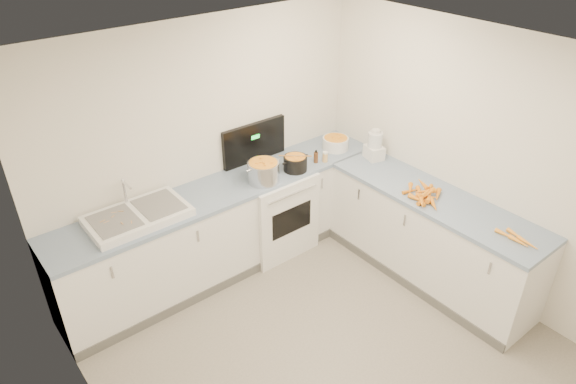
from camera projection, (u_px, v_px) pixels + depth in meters
floor at (342, 362)px, 4.32m from camera, size 3.50×4.00×0.00m
ceiling at (365, 74)px, 3.03m from camera, size 3.50×4.00×0.00m
wall_back at (207, 147)px, 5.01m from camera, size 3.50×0.00×2.50m
wall_left at (118, 367)px, 2.74m from camera, size 0.00×4.00×2.50m
wall_right at (490, 170)px, 4.61m from camera, size 0.00×4.00×2.50m
counter_back at (228, 226)px, 5.21m from camera, size 3.50×0.62×0.94m
counter_right at (430, 237)px, 5.06m from camera, size 0.62×2.20×0.94m
stove at (272, 208)px, 5.50m from camera, size 0.76×0.65×1.36m
sink at (138, 216)px, 4.47m from camera, size 0.86×0.52×0.31m
steel_pot at (263, 173)px, 5.02m from camera, size 0.33×0.33×0.23m
black_pot at (295, 164)px, 5.23m from camera, size 0.30×0.30×0.17m
wooden_spoon at (295, 156)px, 5.18m from camera, size 0.26×0.23×0.01m
mixing_bowl at (336, 143)px, 5.65m from camera, size 0.37×0.37×0.13m
extract_bottle at (316, 157)px, 5.38m from camera, size 0.05×0.05×0.12m
spice_jar at (325, 157)px, 5.40m from camera, size 0.06×0.06×0.10m
food_processor at (375, 146)px, 5.41m from camera, size 0.21×0.23×0.33m
carrot_pile at (425, 195)px, 4.77m from camera, size 0.43×0.46×0.09m
peeled_carrots at (517, 238)px, 4.22m from camera, size 0.13×0.36×0.04m
peelings at (116, 217)px, 4.38m from camera, size 0.23×0.28×0.01m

